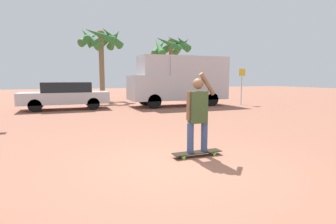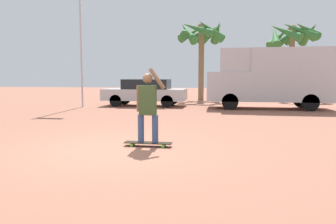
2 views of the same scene
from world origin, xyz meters
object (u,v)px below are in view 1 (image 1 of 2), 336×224
object	(u,v)px
person_skateboarder	(198,111)
camper_van	(180,79)
skateboard	(197,153)
street_sign	(242,81)
palm_tree_center_background	(100,41)
palm_tree_near_van	(171,47)
parked_car_silver	(65,95)

from	to	relation	value
person_skateboarder	camper_van	xyz separation A→B (m)	(3.88, 9.63, 0.62)
skateboard	person_skateboarder	distance (m)	0.89
skateboard	street_sign	distance (m)	11.84
camper_van	palm_tree_center_background	distance (m)	7.54
palm_tree_near_van	street_sign	xyz separation A→B (m)	(1.60, -7.84, -2.88)
parked_car_silver	palm_tree_near_van	bearing A→B (deg)	37.00
street_sign	parked_car_silver	bearing A→B (deg)	172.91
skateboard	palm_tree_near_van	world-z (taller)	palm_tree_near_van
camper_van	parked_car_silver	distance (m)	6.51
palm_tree_center_background	street_sign	distance (m)	10.61
skateboard	person_skateboarder	xyz separation A→B (m)	(-0.00, -0.00, 0.89)
camper_van	street_sign	size ratio (longest dim) A/B	2.61
parked_car_silver	person_skateboarder	bearing A→B (deg)	-75.81
skateboard	camper_van	world-z (taller)	camper_van
parked_car_silver	street_sign	distance (m)	10.41
palm_tree_center_background	skateboard	bearing A→B (deg)	-89.99
skateboard	palm_tree_near_van	distance (m)	18.28
skateboard	street_sign	size ratio (longest dim) A/B	0.48
skateboard	palm_tree_center_background	xyz separation A→B (m)	(-0.00, 15.47, 4.30)
skateboard	street_sign	world-z (taller)	street_sign
skateboard	palm_tree_center_background	world-z (taller)	palm_tree_center_background
skateboard	camper_van	size ratio (longest dim) A/B	0.19
person_skateboarder	palm_tree_center_background	xyz separation A→B (m)	(-0.00, 15.47, 3.41)
camper_van	parked_car_silver	bearing A→B (deg)	175.60
person_skateboarder	parked_car_silver	xyz separation A→B (m)	(-2.56, 10.13, -0.20)
person_skateboarder	camper_van	bearing A→B (deg)	68.07
palm_tree_near_van	parked_car_silver	bearing A→B (deg)	-143.00
camper_van	person_skateboarder	bearing A→B (deg)	-111.93
camper_van	street_sign	xyz separation A→B (m)	(3.87, -0.79, -0.14)
person_skateboarder	parked_car_silver	distance (m)	10.45
person_skateboarder	palm_tree_near_van	xyz separation A→B (m)	(6.15, 16.69, 3.36)
person_skateboarder	skateboard	bearing A→B (deg)	0.00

